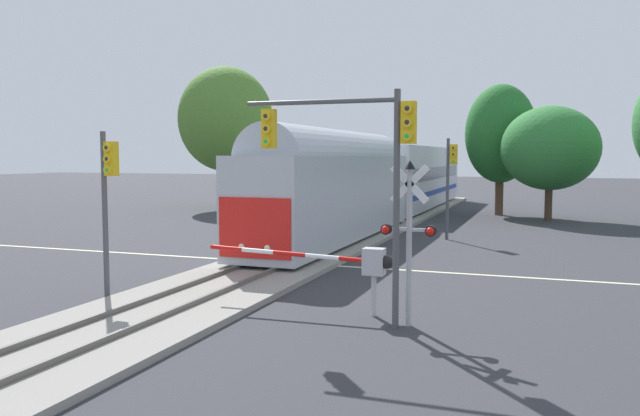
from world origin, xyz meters
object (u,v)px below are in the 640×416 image
(traffic_signal_median, at_px, (108,187))
(crossing_gate_far, at_px, (253,210))
(crossing_gate_near, at_px, (354,262))
(traffic_signal_far_side, at_px, (451,172))
(crossing_signal_mast, at_px, (409,226))
(oak_far_right, at_px, (550,148))
(commuter_train, at_px, (386,179))
(pine_left_background, at_px, (226,119))
(traffic_signal_near_right, at_px, (353,149))
(elm_centre_background, at_px, (501,134))

(traffic_signal_median, bearing_deg, crossing_gate_far, 98.92)
(crossing_gate_near, xyz_separation_m, traffic_signal_far_side, (0.18, 16.16, 2.01))
(crossing_signal_mast, relative_size, oak_far_right, 0.55)
(traffic_signal_median, bearing_deg, traffic_signal_far_side, 65.74)
(commuter_train, bearing_deg, pine_left_background, 157.72)
(oak_far_right, bearing_deg, traffic_signal_median, -113.17)
(traffic_signal_near_right, distance_m, traffic_signal_far_side, 17.19)
(traffic_signal_far_side, bearing_deg, oak_far_right, 68.41)
(traffic_signal_far_side, distance_m, pine_left_background, 23.89)
(pine_left_background, distance_m, elm_centre_background, 21.08)
(traffic_signal_near_right, bearing_deg, crossing_gate_far, 123.65)
(commuter_train, bearing_deg, crossing_signal_mast, -74.90)
(elm_centre_background, bearing_deg, commuter_train, -129.83)
(commuter_train, relative_size, traffic_signal_median, 8.44)
(traffic_signal_near_right, height_order, elm_centre_background, elm_centre_background)
(traffic_signal_median, bearing_deg, crossing_gate_near, 4.56)
(traffic_signal_near_right, xyz_separation_m, elm_centre_background, (1.28, 31.98, 1.41))
(traffic_signal_median, relative_size, pine_left_background, 0.44)
(crossing_signal_mast, relative_size, crossing_gate_far, 0.70)
(oak_far_right, xyz_separation_m, pine_left_background, (-24.29, 1.31, 2.41))
(crossing_gate_far, distance_m, traffic_signal_median, 14.73)
(commuter_train, relative_size, traffic_signal_near_right, 7.17)
(traffic_signal_median, bearing_deg, commuter_train, 84.03)
(traffic_signal_near_right, height_order, traffic_signal_median, traffic_signal_near_right)
(crossing_gate_near, xyz_separation_m, traffic_signal_median, (-7.36, -0.59, 1.90))
(traffic_signal_median, bearing_deg, crossing_signal_mast, -0.56)
(crossing_gate_far, relative_size, elm_centre_background, 0.63)
(crossing_gate_near, relative_size, crossing_signal_mast, 1.31)
(crossing_gate_far, bearing_deg, crossing_signal_mast, -52.27)
(crossing_gate_near, xyz_separation_m, elm_centre_background, (1.53, 30.97, 4.37))
(traffic_signal_near_right, distance_m, elm_centre_background, 32.04)
(crossing_gate_near, xyz_separation_m, crossing_gate_far, (-9.63, 13.84, 0.03))
(crossing_gate_near, bearing_deg, traffic_signal_far_side, 89.35)
(crossing_gate_far, bearing_deg, traffic_signal_far_side, 13.27)
(crossing_gate_far, relative_size, traffic_signal_far_side, 1.15)
(commuter_train, distance_m, traffic_signal_near_right, 24.90)
(commuter_train, xyz_separation_m, traffic_signal_median, (-2.50, -23.89, 0.52))
(traffic_signal_median, height_order, traffic_signal_far_side, traffic_signal_far_side)
(traffic_signal_far_side, xyz_separation_m, oak_far_right, (4.67, 11.81, 1.30))
(crossing_gate_far, height_order, oak_far_right, oak_far_right)
(pine_left_background, bearing_deg, traffic_signal_near_right, -56.97)
(traffic_signal_median, distance_m, pine_left_background, 32.44)
(crossing_gate_near, bearing_deg, crossing_gate_far, 124.82)
(crossing_signal_mast, distance_m, crossing_gate_far, 18.39)
(traffic_signal_near_right, relative_size, oak_far_right, 0.78)
(crossing_gate_near, relative_size, traffic_signal_median, 1.09)
(commuter_train, bearing_deg, crossing_gate_near, -78.21)
(commuter_train, xyz_separation_m, crossing_gate_far, (-4.76, -9.46, -1.36))
(pine_left_background, bearing_deg, crossing_signal_mast, -54.91)
(commuter_train, bearing_deg, traffic_signal_near_right, -78.11)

